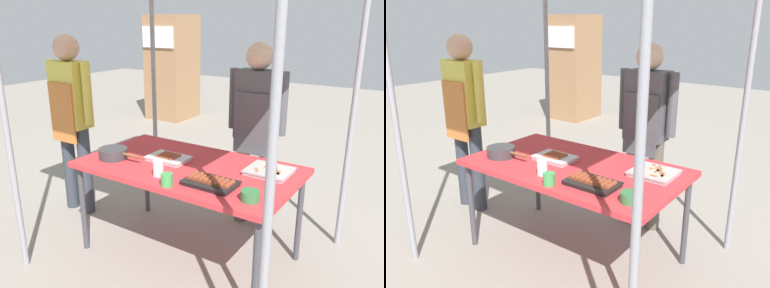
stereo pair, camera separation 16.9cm
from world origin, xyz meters
TOP-DOWN VIEW (x-y plane):
  - ground_plane at (0.00, 0.00)m, footprint 18.00×18.00m
  - stall_table at (0.00, 0.00)m, footprint 1.60×0.90m
  - tray_grilled_sausages at (-0.18, 0.00)m, footprint 0.31×0.21m
  - tray_meat_skewers at (0.56, 0.17)m, footprint 0.30×0.27m
  - tray_pork_links at (0.33, -0.23)m, footprint 0.34×0.22m
  - cooking_wok at (-0.57, -0.19)m, footprint 0.38×0.22m
  - condiment_bowl at (0.64, -0.29)m, footprint 0.12×0.12m
  - drink_cup_near_edge at (0.09, -0.39)m, footprint 0.08×0.08m
  - drink_cup_by_wok at (-0.06, -0.28)m, footprint 0.07×0.07m
  - vendor_woman at (0.20, 0.73)m, footprint 0.52×0.23m
  - customer_nearby at (-1.31, 0.05)m, footprint 0.52×0.23m
  - neighbor_stall_left at (-2.81, 3.65)m, footprint 0.73×0.83m

SIDE VIEW (x-z plane):
  - ground_plane at x=0.00m, z-range 0.00..0.00m
  - stall_table at x=0.00m, z-range 0.32..1.07m
  - tray_meat_skewers at x=0.56m, z-range 0.75..0.79m
  - tray_grilled_sausages at x=-0.18m, z-range 0.75..0.79m
  - tray_pork_links at x=0.33m, z-range 0.75..0.80m
  - condiment_bowl at x=0.64m, z-range 0.75..0.81m
  - drink_cup_near_edge at x=0.09m, z-range 0.75..0.83m
  - cooking_wok at x=-0.57m, z-range 0.75..0.83m
  - drink_cup_by_wok at x=-0.06m, z-range 0.75..0.86m
  - neighbor_stall_left at x=-2.81m, z-range 0.00..1.87m
  - vendor_woman at x=0.20m, z-range 0.15..1.75m
  - customer_nearby at x=-1.31m, z-range 0.16..1.82m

